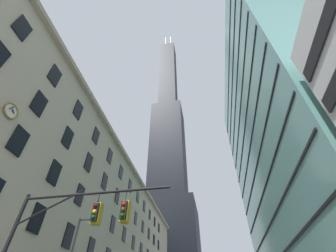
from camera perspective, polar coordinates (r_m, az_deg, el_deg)
The scene contains 4 objects.
station_building at distance 45.46m, azimuth -21.78°, elevation -25.26°, with size 17.92×71.27×25.01m.
dark_skyscraper at distance 107.82m, azimuth 0.08°, elevation -11.48°, with size 23.36×23.36×184.94m.
glass_office_midrise at distance 44.13m, azimuth 32.17°, elevation -3.13°, with size 19.33×40.80×49.35m.
traffic_signal_mast at distance 12.91m, azimuth -23.58°, elevation -23.18°, with size 8.31×0.63×7.13m.
Camera 1 is at (2.95, -8.38, 1.86)m, focal length 23.88 mm.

